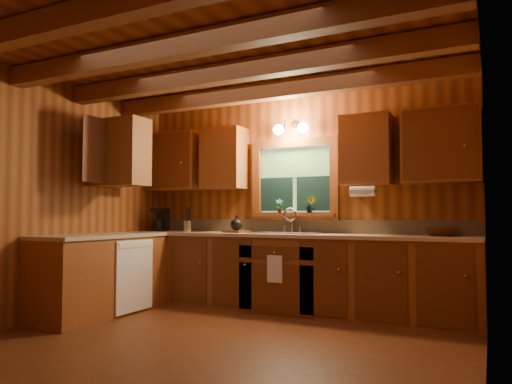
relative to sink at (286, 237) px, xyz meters
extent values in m
plane|color=#512913|center=(0.00, -1.60, -0.86)|extent=(4.20, 4.20, 0.00)
plane|color=brown|center=(0.00, -1.60, 1.74)|extent=(4.20, 4.20, 0.00)
plane|color=brown|center=(0.00, 0.30, 0.44)|extent=(4.20, 0.00, 4.20)
plane|color=brown|center=(0.00, -3.50, 0.44)|extent=(4.20, 0.00, 4.20)
plane|color=brown|center=(-2.10, -1.60, 0.44)|extent=(0.00, 3.80, 3.80)
plane|color=brown|center=(2.10, -1.60, 0.44)|extent=(0.00, 3.80, 3.80)
cube|color=brown|center=(0.00, -2.80, 1.63)|extent=(4.20, 0.14, 0.18)
cube|color=brown|center=(0.00, -2.00, 1.63)|extent=(4.20, 0.14, 0.18)
cube|color=brown|center=(0.00, -1.20, 1.63)|extent=(4.20, 0.14, 0.18)
cube|color=brown|center=(0.00, -0.40, 1.63)|extent=(4.20, 0.14, 0.18)
cube|color=brown|center=(0.00, -0.01, -0.43)|extent=(4.20, 0.62, 0.86)
cube|color=brown|center=(-1.79, -1.12, -0.43)|extent=(0.62, 1.60, 0.86)
cube|color=tan|center=(0.00, -0.01, 0.02)|extent=(4.20, 0.66, 0.04)
cube|color=tan|center=(-1.78, -1.12, 0.02)|extent=(0.64, 1.60, 0.04)
cube|color=tan|center=(0.00, 0.28, 0.12)|extent=(4.20, 0.02, 0.16)
cube|color=white|center=(-1.47, -0.92, -0.43)|extent=(0.02, 0.60, 0.80)
cube|color=brown|center=(-1.70, 0.13, 0.98)|extent=(0.78, 0.34, 0.78)
cube|color=brown|center=(-0.92, 0.13, 0.98)|extent=(0.55, 0.34, 0.78)
cube|color=brown|center=(0.92, 0.13, 0.98)|extent=(0.55, 0.34, 0.78)
cube|color=brown|center=(1.70, 0.13, 0.98)|extent=(0.78, 0.34, 0.78)
cube|color=brown|center=(-1.93, -0.92, 0.98)|extent=(0.34, 1.10, 0.78)
cube|color=brown|center=(0.00, 0.26, 1.14)|extent=(1.12, 0.08, 0.10)
cube|color=brown|center=(0.00, 0.26, 0.24)|extent=(1.12, 0.08, 0.10)
cube|color=brown|center=(-0.51, 0.26, 0.69)|extent=(0.10, 0.08, 0.80)
cube|color=brown|center=(0.51, 0.26, 0.69)|extent=(0.10, 0.08, 0.80)
cube|color=#467D35|center=(0.00, 0.29, 0.69)|extent=(0.92, 0.01, 0.80)
cube|color=black|center=(-0.24, 0.27, 0.52)|extent=(0.42, 0.02, 0.42)
cube|color=black|center=(0.24, 0.27, 0.52)|extent=(0.42, 0.02, 0.42)
cylinder|color=black|center=(0.00, 0.27, 0.71)|extent=(0.92, 0.01, 0.01)
cube|color=brown|center=(0.00, 0.22, 0.26)|extent=(1.06, 0.14, 0.04)
cylinder|color=black|center=(0.00, 0.26, 1.37)|extent=(0.08, 0.03, 0.08)
cylinder|color=black|center=(-0.10, 0.20, 1.37)|extent=(0.09, 0.17, 0.08)
cylinder|color=black|center=(0.10, 0.20, 1.37)|extent=(0.09, 0.17, 0.08)
sphere|color=#FFE0A5|center=(-0.16, 0.14, 1.30)|extent=(0.13, 0.13, 0.13)
sphere|color=#FFE0A5|center=(0.16, 0.14, 1.30)|extent=(0.13, 0.13, 0.13)
cylinder|color=white|center=(0.92, -0.07, 0.51)|extent=(0.27, 0.11, 0.11)
cube|color=white|center=(0.00, -0.34, -0.34)|extent=(0.18, 0.01, 0.30)
cube|color=silver|center=(0.00, 0.00, 0.05)|extent=(0.82, 0.48, 0.02)
cube|color=#262628|center=(-0.19, 0.00, -0.02)|extent=(0.34, 0.40, 0.14)
cube|color=#262628|center=(0.19, 0.00, -0.02)|extent=(0.34, 0.40, 0.14)
cylinder|color=silver|center=(0.00, 0.18, 0.15)|extent=(0.04, 0.04, 0.22)
torus|color=silver|center=(0.00, 0.12, 0.26)|extent=(0.16, 0.02, 0.16)
cube|color=black|center=(-1.82, -0.03, 0.06)|extent=(0.17, 0.21, 0.03)
cube|color=black|center=(-1.82, 0.04, 0.21)|extent=(0.17, 0.08, 0.28)
cube|color=black|center=(-1.82, -0.05, 0.33)|extent=(0.17, 0.19, 0.04)
cylinder|color=black|center=(-1.82, -0.06, 0.14)|extent=(0.10, 0.10, 0.12)
cylinder|color=silver|center=(-1.36, -0.04, 0.11)|extent=(0.11, 0.11, 0.14)
cylinder|color=black|center=(-1.38, -0.05, 0.26)|extent=(0.03, 0.04, 0.21)
cylinder|color=black|center=(-1.36, -0.04, 0.26)|extent=(0.01, 0.01, 0.21)
cylinder|color=black|center=(-1.35, -0.03, 0.26)|extent=(0.03, 0.04, 0.21)
cylinder|color=black|center=(-1.34, -0.02, 0.26)|extent=(0.04, 0.05, 0.20)
cube|color=#562A12|center=(-0.65, -0.04, 0.06)|extent=(0.35, 0.29, 0.03)
sphere|color=black|center=(-0.65, -0.04, 0.14)|extent=(0.14, 0.14, 0.14)
cylinder|color=black|center=(-0.65, -0.04, 0.23)|extent=(0.02, 0.02, 0.04)
imported|color=#48230C|center=(1.69, 0.04, 0.09)|extent=(0.43, 0.43, 0.09)
imported|color=#562A12|center=(-0.17, 0.19, 0.37)|extent=(0.11, 0.09, 0.18)
imported|color=#562A12|center=(0.22, 0.21, 0.38)|extent=(0.11, 0.09, 0.20)
camera|label=1|loc=(2.15, -5.15, 0.25)|focal=33.35mm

